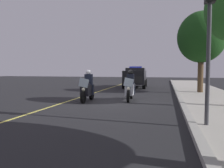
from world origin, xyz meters
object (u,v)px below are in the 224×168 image
at_px(police_motorcycle_lead_left, 88,89).
at_px(police_motorcycle_lead_right, 130,88).
at_px(police_suv, 136,77).
at_px(tree_far_back, 201,37).
at_px(traffic_light, 210,15).

relative_size(police_motorcycle_lead_left, police_motorcycle_lead_right, 1.00).
relative_size(police_motorcycle_lead_left, police_suv, 0.43).
bearing_deg(police_suv, police_motorcycle_lead_left, -7.20).
xyz_separation_m(police_motorcycle_lead_right, tree_far_back, (-4.78, 4.37, 3.33)).
bearing_deg(police_suv, police_motorcycle_lead_right, 5.94).
bearing_deg(tree_far_back, police_motorcycle_lead_right, -42.43).
bearing_deg(tree_far_back, police_motorcycle_lead_left, -49.02).
height_order(police_motorcycle_lead_left, traffic_light, traffic_light).
relative_size(traffic_light, tree_far_back, 0.76).
bearing_deg(traffic_light, police_motorcycle_lead_left, -128.97).
distance_m(police_motorcycle_lead_right, police_suv, 9.02).
bearing_deg(police_suv, traffic_light, 16.01).
bearing_deg(tree_far_back, traffic_light, -7.04).
distance_m(police_motorcycle_lead_left, police_motorcycle_lead_right, 2.36).
distance_m(police_suv, traffic_light, 14.92).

